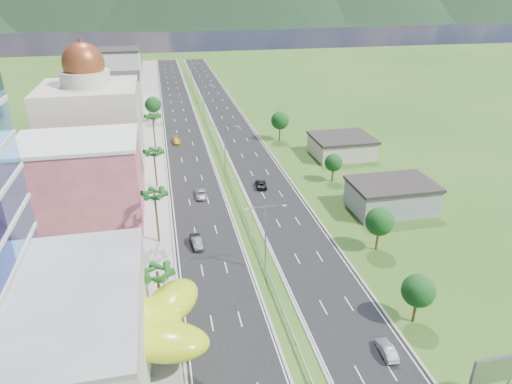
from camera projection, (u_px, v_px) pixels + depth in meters
ground at (282, 313)px, 59.99m from camera, size 500.00×500.00×0.00m
road_left at (182, 125)px, 138.47m from camera, size 11.00×260.00×0.04m
road_right at (230, 122)px, 141.31m from camera, size 11.00×260.00×0.04m
sidewalk_left at (150, 127)px, 136.66m from camera, size 7.00×260.00×0.12m
median_guardrail at (214, 140)px, 123.65m from camera, size 0.10×216.06×0.76m
streetlight_median_b at (266, 232)px, 66.04m from camera, size 6.04×0.25×11.00m
streetlight_median_c at (225, 144)px, 101.55m from camera, size 6.04×0.25×11.00m
streetlight_median_d at (203, 98)px, 141.51m from camera, size 6.04×0.25×11.00m
streetlight_median_e at (191, 73)px, 181.47m from camera, size 6.04×0.25×11.00m
lime_canopy at (119, 326)px, 50.55m from camera, size 18.00×15.00×7.40m
pink_shophouse at (82, 183)px, 79.95m from camera, size 20.00×15.00×15.00m
domed_building at (93, 126)px, 98.76m from camera, size 20.00×20.00×28.70m
midrise_grey at (109, 111)px, 122.55m from camera, size 16.00×15.00×16.00m
midrise_beige at (115, 98)px, 142.72m from camera, size 16.00×15.00×13.00m
midrise_white at (118, 77)px, 162.09m from camera, size 16.00×15.00×18.00m
billboard at (495, 371)px, 45.37m from camera, size 5.20×0.35×6.20m
shed_near at (391, 197)px, 86.44m from camera, size 15.00×10.00×5.00m
shed_far at (342, 147)px, 113.58m from camera, size 14.00×12.00×4.40m
palm_tree_b at (157, 274)px, 55.87m from camera, size 3.60×3.60×8.10m
palm_tree_c at (155, 196)px, 73.02m from camera, size 3.60×3.60×9.60m
palm_tree_d at (154, 153)px, 93.85m from camera, size 3.60×3.60×8.60m
palm_tree_e at (153, 118)px, 115.72m from camera, size 3.60×3.60×9.40m
leafy_tree_lfar at (153, 105)px, 139.07m from camera, size 4.90×4.90×8.05m
leafy_tree_ra at (418, 291)px, 56.58m from camera, size 4.20×4.20×6.90m
leafy_tree_rb at (380, 222)px, 72.07m from camera, size 4.55×4.55×7.47m
leafy_tree_rc at (333, 163)px, 97.84m from camera, size 3.85×3.85×6.33m
leafy_tree_rd at (280, 121)px, 123.21m from camera, size 4.90×4.90×8.05m
mountain_ridge at (225, 24)px, 470.93m from camera, size 860.00×140.00×90.00m
car_dark_left at (196, 242)px, 74.96m from camera, size 2.05×4.82×1.55m
car_silver_mid_left at (201, 194)px, 92.02m from camera, size 2.42×4.94×1.35m
car_yellow_far_left at (177, 141)px, 122.79m from camera, size 2.47×5.13×1.44m
car_silver_right at (387, 350)px, 53.10m from camera, size 1.59×4.08×1.32m
car_dark_far_right at (261, 184)px, 96.59m from camera, size 2.76×5.00×1.33m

